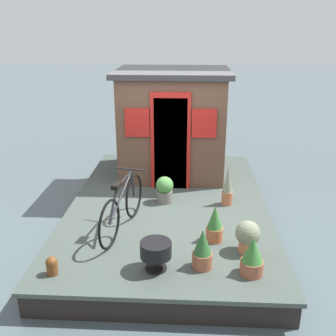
{
  "coord_description": "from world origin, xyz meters",
  "views": [
    {
      "loc": [
        -6.21,
        -0.33,
        3.29
      ],
      "look_at": [
        -0.2,
        0.0,
        1.09
      ],
      "focal_mm": 41.99,
      "sensor_mm": 36.0,
      "label": 1
    }
  ],
  "objects": [
    {
      "name": "houseboat_deck",
      "position": [
        0.0,
        0.0,
        0.2
      ],
      "size": [
        5.17,
        3.34,
        0.39
      ],
      "color": "#424C47",
      "rests_on": "ground_plane"
    },
    {
      "name": "charcoal_grill",
      "position": [
        -2.0,
        0.05,
        0.66
      ],
      "size": [
        0.4,
        0.4,
        0.38
      ],
      "color": "black",
      "rests_on": "houseboat_deck"
    },
    {
      "name": "potted_plant_basil",
      "position": [
        -1.26,
        -0.72,
        0.65
      ],
      "size": [
        0.24,
        0.24,
        0.54
      ],
      "color": "#B2603D",
      "rests_on": "houseboat_deck"
    },
    {
      "name": "potted_plant_succulent",
      "position": [
        -2.04,
        -1.13,
        0.63
      ],
      "size": [
        0.29,
        0.29,
        0.5
      ],
      "color": "#935138",
      "rests_on": "houseboat_deck"
    },
    {
      "name": "mooring_bollard",
      "position": [
        -2.18,
        1.32,
        0.52
      ],
      "size": [
        0.14,
        0.14,
        0.24
      ],
      "color": "brown",
      "rests_on": "houseboat_deck"
    },
    {
      "name": "houseboat_cabin",
      "position": [
        1.47,
        0.0,
        1.45
      ],
      "size": [
        1.87,
        2.19,
        2.1
      ],
      "color": "brown",
      "rests_on": "houseboat_deck"
    },
    {
      "name": "potted_plant_geranium",
      "position": [
        -1.94,
        -0.53,
        0.65
      ],
      "size": [
        0.26,
        0.26,
        0.53
      ],
      "color": "#935138",
      "rests_on": "houseboat_deck"
    },
    {
      "name": "potted_plant_ivy",
      "position": [
        -0.04,
        -1.0,
        0.73
      ],
      "size": [
        0.18,
        0.18,
        0.7
      ],
      "color": "#B2603D",
      "rests_on": "houseboat_deck"
    },
    {
      "name": "ground_plane",
      "position": [
        0.0,
        0.0,
        0.0
      ],
      "size": [
        60.0,
        60.0,
        0.0
      ],
      "primitive_type": "plane",
      "color": "#4C5B60"
    },
    {
      "name": "bicycle",
      "position": [
        -1.03,
        0.63,
        0.78
      ],
      "size": [
        1.65,
        0.53,
        0.84
      ],
      "color": "black",
      "rests_on": "houseboat_deck"
    },
    {
      "name": "potted_plant_fern",
      "position": [
        -1.53,
        -1.14,
        0.64
      ],
      "size": [
        0.33,
        0.33,
        0.45
      ],
      "color": "#C6754C",
      "rests_on": "houseboat_deck"
    },
    {
      "name": "potted_plant_lavender",
      "position": [
        -0.0,
        0.07,
        0.63
      ],
      "size": [
        0.3,
        0.3,
        0.46
      ],
      "color": "slate",
      "rests_on": "houseboat_deck"
    }
  ]
}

